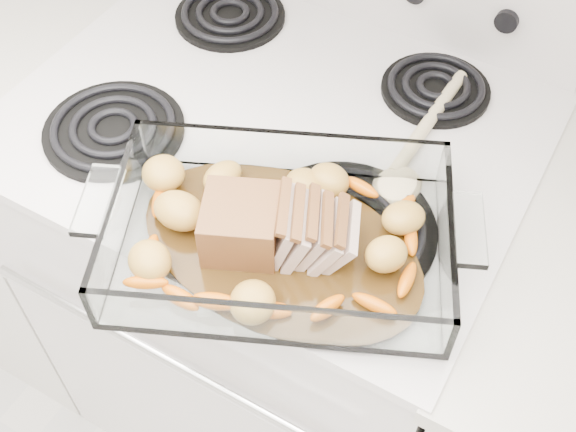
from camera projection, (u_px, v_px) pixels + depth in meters
The scene contains 6 objects.
electric_range at pixel (281, 276), 1.46m from camera, with size 0.78×0.70×1.12m.
counter_left at pixel (33, 162), 1.67m from camera, with size 0.58×0.68×0.93m.
baking_dish at pixel (280, 240), 0.91m from camera, with size 0.42×0.27×0.08m.
pork_roast at pixel (267, 223), 0.90m from camera, with size 0.19×0.09×0.08m.
roast_vegetables at pixel (291, 217), 0.93m from camera, with size 0.34×0.19×0.04m.
wooden_spoon at pixel (411, 157), 1.03m from camera, with size 0.07×0.30×0.02m.
Camera 1 is at (0.41, 0.96, 1.70)m, focal length 45.00 mm.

